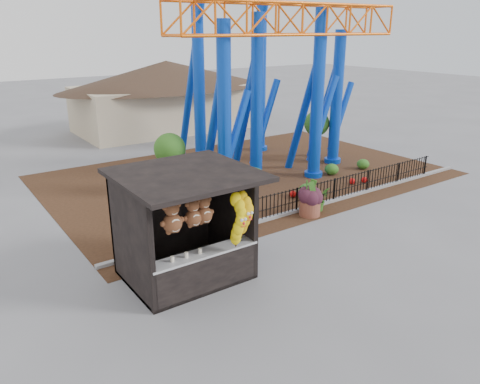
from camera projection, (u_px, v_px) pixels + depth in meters
ground at (293, 263)px, 14.04m from camera, size 120.00×120.00×0.00m
mulch_bed at (246, 175)px, 22.39m from camera, size 18.00×12.00×0.02m
curb at (319, 204)px, 18.51m from camera, size 18.00×0.18×0.12m
prize_booth at (189, 229)px, 12.61m from camera, size 3.50×3.40×3.12m
picket_fence at (336, 190)px, 18.85m from camera, size 12.20×0.06×1.00m
roller_coaster at (264, 33)px, 21.03m from camera, size 11.00×6.37×10.82m
terracotta_planter at (310, 207)px, 17.48m from camera, size 0.95×0.95×0.65m
planter_foliage at (311, 191)px, 17.27m from camera, size 0.70×0.70×0.64m
potted_plant at (318, 199)px, 17.93m from camera, size 0.97×0.89×0.91m
landscaping at (293, 178)px, 20.96m from camera, size 8.96×3.95×0.66m
pavilion at (167, 84)px, 31.73m from camera, size 15.00×15.00×4.80m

